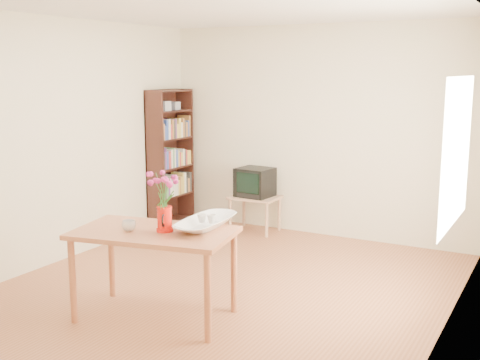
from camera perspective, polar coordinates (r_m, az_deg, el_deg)
The scene contains 11 objects.
room at distance 5.49m, azimuth -1.22°, elevation 2.58°, with size 4.50×4.50×4.50m.
table at distance 5.02m, azimuth -8.14°, elevation -5.76°, with size 1.41×0.97×0.75m.
tv_stand at distance 7.70m, azimuth 1.42°, elevation -2.08°, with size 0.60×0.45×0.46m.
bookshelf at distance 8.02m, azimuth -6.60°, elevation 1.65°, with size 0.28×0.70×1.80m.
pitcher at distance 4.94m, azimuth -7.15°, elevation -3.78°, with size 0.14×0.20×0.21m.
flowers at distance 4.88m, azimuth -7.23°, elevation -0.70°, with size 0.24×0.24×0.34m, color #CB2F84, non-canonical shape.
mug at distance 5.01m, azimuth -10.48°, elevation -4.28°, with size 0.11×0.11×0.09m, color white.
bowl at distance 4.99m, azimuth -3.27°, elevation -1.98°, with size 0.49×0.49×0.46m, color white.
teacup_a at distance 5.02m, azimuth -3.65°, elevation -2.46°, with size 0.07×0.07×0.06m, color white.
teacup_b at distance 4.99m, azimuth -2.71°, elevation -2.52°, with size 0.07×0.07×0.06m, color white.
television at distance 7.66m, azimuth 1.47°, elevation -0.16°, with size 0.45×0.43×0.37m.
Camera 1 is at (2.75, -4.71, 2.05)m, focal length 45.00 mm.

